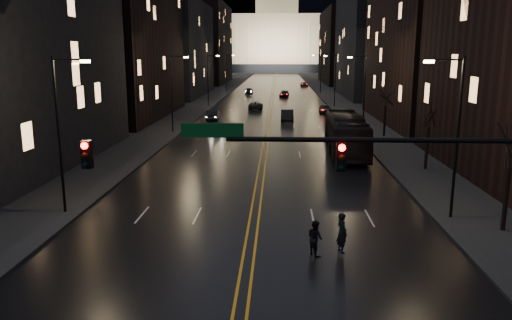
# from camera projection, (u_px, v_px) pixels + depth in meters

# --- Properties ---
(ground) EXTENTS (900.00, 900.00, 0.00)m
(ground) POSITION_uv_depth(u_px,v_px,m) (242.00, 302.00, 18.67)
(ground) COLOR black
(ground) RESTS_ON ground
(road) EXTENTS (20.00, 320.00, 0.02)m
(road) POSITION_uv_depth(u_px,v_px,m) (274.00, 85.00, 145.66)
(road) COLOR black
(road) RESTS_ON ground
(sidewalk_left) EXTENTS (8.00, 320.00, 0.16)m
(sidewalk_left) POSITION_uv_depth(u_px,v_px,m) (227.00, 85.00, 146.26)
(sidewalk_left) COLOR black
(sidewalk_left) RESTS_ON ground
(sidewalk_right) EXTENTS (8.00, 320.00, 0.16)m
(sidewalk_right) POSITION_uv_depth(u_px,v_px,m) (322.00, 85.00, 145.03)
(sidewalk_right) COLOR black
(sidewalk_right) RESTS_ON ground
(center_line) EXTENTS (0.62, 320.00, 0.01)m
(center_line) POSITION_uv_depth(u_px,v_px,m) (274.00, 85.00, 145.65)
(center_line) COLOR orange
(center_line) RESTS_ON road
(building_left_mid) EXTENTS (12.00, 30.00, 28.00)m
(building_left_mid) POSITION_uv_depth(u_px,v_px,m) (119.00, 18.00, 69.41)
(building_left_mid) COLOR black
(building_left_mid) RESTS_ON ground
(building_left_far) EXTENTS (12.00, 34.00, 20.00)m
(building_left_far) POSITION_uv_depth(u_px,v_px,m) (175.00, 49.00, 107.37)
(building_left_far) COLOR black
(building_left_far) RESTS_ON ground
(building_left_dist) EXTENTS (12.00, 40.00, 24.00)m
(building_left_dist) POSITION_uv_depth(u_px,v_px,m) (207.00, 44.00, 153.84)
(building_left_dist) COLOR black
(building_left_dist) RESTS_ON ground
(building_right_mid) EXTENTS (12.00, 34.00, 26.00)m
(building_right_mid) POSITION_uv_depth(u_px,v_px,m) (373.00, 35.00, 104.89)
(building_right_mid) COLOR black
(building_right_mid) RESTS_ON ground
(building_right_dist) EXTENTS (12.00, 40.00, 22.00)m
(building_right_dist) POSITION_uv_depth(u_px,v_px,m) (343.00, 47.00, 152.20)
(building_right_dist) COLOR black
(building_right_dist) RESTS_ON ground
(capitol) EXTENTS (90.00, 50.00, 58.50)m
(capitol) POSITION_uv_depth(u_px,v_px,m) (277.00, 38.00, 259.29)
(capitol) COLOR black
(capitol) RESTS_ON ground
(traffic_signal) EXTENTS (17.29, 0.45, 7.00)m
(traffic_signal) POSITION_uv_depth(u_px,v_px,m) (410.00, 171.00, 17.34)
(traffic_signal) COLOR black
(traffic_signal) RESTS_ON ground
(streetlamp_right_near) EXTENTS (2.13, 0.25, 9.00)m
(streetlamp_right_near) POSITION_uv_depth(u_px,v_px,m) (454.00, 130.00, 26.90)
(streetlamp_right_near) COLOR black
(streetlamp_right_near) RESTS_ON ground
(streetlamp_left_near) EXTENTS (2.13, 0.25, 9.00)m
(streetlamp_left_near) POSITION_uv_depth(u_px,v_px,m) (61.00, 127.00, 27.85)
(streetlamp_left_near) COLOR black
(streetlamp_left_near) RESTS_ON ground
(streetlamp_right_mid) EXTENTS (2.13, 0.25, 9.00)m
(streetlamp_right_mid) POSITION_uv_depth(u_px,v_px,m) (363.00, 90.00, 56.20)
(streetlamp_right_mid) COLOR black
(streetlamp_right_mid) RESTS_ON ground
(streetlamp_left_mid) EXTENTS (2.13, 0.25, 9.00)m
(streetlamp_left_mid) POSITION_uv_depth(u_px,v_px,m) (173.00, 89.00, 57.15)
(streetlamp_left_mid) COLOR black
(streetlamp_left_mid) RESTS_ON ground
(streetlamp_right_far) EXTENTS (2.13, 0.25, 9.00)m
(streetlamp_right_far) POSITION_uv_depth(u_px,v_px,m) (334.00, 77.00, 85.51)
(streetlamp_right_far) COLOR black
(streetlamp_right_far) RESTS_ON ground
(streetlamp_left_far) EXTENTS (2.13, 0.25, 9.00)m
(streetlamp_left_far) POSITION_uv_depth(u_px,v_px,m) (209.00, 77.00, 86.46)
(streetlamp_left_far) COLOR black
(streetlamp_left_far) RESTS_ON ground
(streetlamp_right_dist) EXTENTS (2.13, 0.25, 9.00)m
(streetlamp_right_dist) POSITION_uv_depth(u_px,v_px,m) (320.00, 71.00, 114.81)
(streetlamp_right_dist) COLOR black
(streetlamp_right_dist) RESTS_ON ground
(streetlamp_left_dist) EXTENTS (2.13, 0.25, 9.00)m
(streetlamp_left_dist) POSITION_uv_depth(u_px,v_px,m) (227.00, 71.00, 115.76)
(streetlamp_left_dist) COLOR black
(streetlamp_left_dist) RESTS_ON ground
(tree_right_near) EXTENTS (2.40, 2.40, 6.65)m
(tree_right_near) POSITION_uv_depth(u_px,v_px,m) (512.00, 147.00, 24.96)
(tree_right_near) COLOR black
(tree_right_near) RESTS_ON ground
(tree_right_mid) EXTENTS (2.40, 2.40, 6.65)m
(tree_right_mid) POSITION_uv_depth(u_px,v_px,m) (429.00, 114.00, 38.64)
(tree_right_mid) COLOR black
(tree_right_mid) RESTS_ON ground
(tree_right_far) EXTENTS (2.40, 2.40, 6.65)m
(tree_right_far) POSITION_uv_depth(u_px,v_px,m) (386.00, 96.00, 54.27)
(tree_right_far) COLOR black
(tree_right_far) RESTS_ON ground
(bus) EXTENTS (3.53, 13.23, 3.66)m
(bus) POSITION_uv_depth(u_px,v_px,m) (346.00, 134.00, 45.95)
(bus) COLOR black
(bus) RESTS_ON ground
(oncoming_car_a) EXTENTS (1.77, 4.21, 1.42)m
(oncoming_car_a) POSITION_uv_depth(u_px,v_px,m) (219.00, 127.00, 58.11)
(oncoming_car_a) COLOR black
(oncoming_car_a) RESTS_ON ground
(oncoming_car_b) EXTENTS (1.65, 4.53, 1.48)m
(oncoming_car_b) POSITION_uv_depth(u_px,v_px,m) (213.00, 115.00, 69.16)
(oncoming_car_b) COLOR black
(oncoming_car_b) RESTS_ON ground
(oncoming_car_c) EXTENTS (2.30, 4.85, 1.34)m
(oncoming_car_c) POSITION_uv_depth(u_px,v_px,m) (256.00, 105.00, 83.00)
(oncoming_car_c) COLOR black
(oncoming_car_c) RESTS_ON ground
(oncoming_car_d) EXTENTS (2.13, 4.74, 1.35)m
(oncoming_car_d) POSITION_uv_depth(u_px,v_px,m) (249.00, 91.00, 114.78)
(oncoming_car_d) COLOR black
(oncoming_car_d) RESTS_ON ground
(receding_car_a) EXTENTS (1.74, 4.89, 1.61)m
(receding_car_a) POSITION_uv_depth(u_px,v_px,m) (287.00, 116.00, 68.02)
(receding_car_a) COLOR black
(receding_car_a) RESTS_ON ground
(receding_car_b) EXTENTS (1.91, 4.41, 1.48)m
(receding_car_b) POSITION_uv_depth(u_px,v_px,m) (325.00, 109.00, 76.91)
(receding_car_b) COLOR black
(receding_car_b) RESTS_ON ground
(receding_car_c) EXTENTS (2.29, 4.76, 1.34)m
(receding_car_c) POSITION_uv_depth(u_px,v_px,m) (284.00, 94.00, 105.93)
(receding_car_c) COLOR black
(receding_car_c) RESTS_ON ground
(receding_car_d) EXTENTS (2.27, 4.66, 1.28)m
(receding_car_d) POSITION_uv_depth(u_px,v_px,m) (304.00, 84.00, 139.99)
(receding_car_d) COLOR black
(receding_car_d) RESTS_ON ground
(pedestrian_a) EXTENTS (0.68, 0.82, 1.94)m
(pedestrian_a) POSITION_uv_depth(u_px,v_px,m) (342.00, 233.00, 23.16)
(pedestrian_a) COLOR black
(pedestrian_a) RESTS_ON ground
(pedestrian_b) EXTENTS (0.81, 0.92, 1.67)m
(pedestrian_b) POSITION_uv_depth(u_px,v_px,m) (315.00, 238.00, 22.88)
(pedestrian_b) COLOR black
(pedestrian_b) RESTS_ON ground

